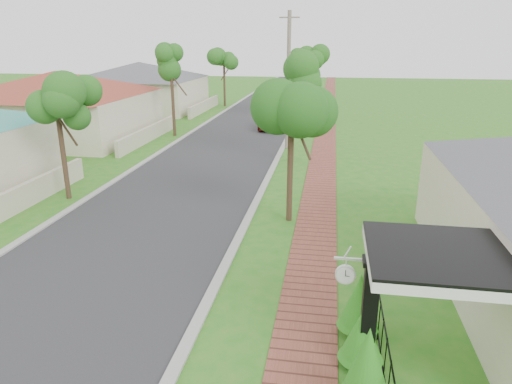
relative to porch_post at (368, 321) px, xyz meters
The scene contains 16 objects.
ground 4.79m from the porch_post, 167.60° to the left, with size 160.00×160.00×0.00m, color #26731B.
road 22.34m from the porch_post, 109.77° to the left, with size 7.00×120.00×0.02m, color #28282B.
kerb_right 21.39m from the porch_post, 100.52° to the left, with size 0.30×120.00×0.10m, color #9E9E99.
kerb_left 23.83m from the porch_post, 118.07° to the left, with size 0.30×120.00×0.10m, color #9E9E99.
sidewalk 21.07m from the porch_post, 93.54° to the left, with size 1.50×120.00×0.03m, color brown.
porch_post is the anchor object (origin of this frame).
picket_fence 1.21m from the porch_post, 70.71° to the left, with size 0.03×8.02×1.00m.
street_trees 29.02m from the porch_post, 104.93° to the left, with size 10.70×37.65×5.89m.
hedge_row 0.87m from the porch_post, 97.19° to the right, with size 0.91×4.56×1.87m.
far_house_red 28.70m from the porch_post, 132.91° to the left, with size 15.56×15.56×4.60m.
far_house_grey 40.09m from the porch_post, 119.15° to the left, with size 15.56×15.56×4.60m.
parked_car_red 27.29m from the porch_post, 101.23° to the left, with size 1.67×4.16×1.42m, color #61110E.
parked_car_white 40.33m from the porch_post, 97.91° to the left, with size 1.47×4.20×1.38m, color white.
near_tree 8.96m from the porch_post, 106.37° to the left, with size 2.16×2.16×5.53m.
utility_pole 20.80m from the porch_post, 100.22° to the left, with size 1.20×0.24×8.22m.
station_clock 1.04m from the porch_post, 140.90° to the left, with size 0.70×0.13×0.60m.
Camera 1 is at (3.59, -9.20, 6.51)m, focal length 32.00 mm.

